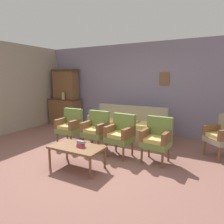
{
  "coord_description": "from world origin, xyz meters",
  "views": [
    {
      "loc": [
        2.38,
        -3.3,
        1.68
      ],
      "look_at": [
        0.06,
        0.99,
        0.85
      ],
      "focal_mm": 32.65,
      "sensor_mm": 36.0,
      "label": 1
    }
  ],
  "objects_px": {
    "floral_couch": "(128,128)",
    "coffee_table": "(77,149)",
    "armchair_by_doorway": "(121,133)",
    "wingback_chair_by_fireplace": "(222,134)",
    "vase_on_cabinet": "(63,96)",
    "book_stack_on_table": "(81,144)",
    "armchair_row_middle": "(157,137)",
    "armchair_near_couch_end": "(96,128)",
    "armchair_near_cabinet": "(70,125)",
    "side_cabinet": "(65,112)"
  },
  "relations": [
    {
      "from": "vase_on_cabinet",
      "to": "armchair_by_doorway",
      "type": "xyz_separation_m",
      "value": [
        2.98,
        -1.56,
        -0.55
      ]
    },
    {
      "from": "armchair_near_couch_end",
      "to": "armchair_row_middle",
      "type": "relative_size",
      "value": 1.0
    },
    {
      "from": "side_cabinet",
      "to": "armchair_near_couch_end",
      "type": "bearing_deg",
      "value": -34.76
    },
    {
      "from": "armchair_by_doorway",
      "to": "coffee_table",
      "type": "bearing_deg",
      "value": -115.11
    },
    {
      "from": "vase_on_cabinet",
      "to": "book_stack_on_table",
      "type": "bearing_deg",
      "value": -43.6
    },
    {
      "from": "armchair_by_doorway",
      "to": "vase_on_cabinet",
      "type": "bearing_deg",
      "value": 152.37
    },
    {
      "from": "armchair_near_cabinet",
      "to": "coffee_table",
      "type": "relative_size",
      "value": 0.9
    },
    {
      "from": "coffee_table",
      "to": "vase_on_cabinet",
      "type": "bearing_deg",
      "value": 135.31
    },
    {
      "from": "side_cabinet",
      "to": "armchair_near_cabinet",
      "type": "xyz_separation_m",
      "value": [
        1.62,
        -1.68,
        0.03
      ]
    },
    {
      "from": "vase_on_cabinet",
      "to": "armchair_row_middle",
      "type": "bearing_deg",
      "value": -21.92
    },
    {
      "from": "floral_couch",
      "to": "armchair_near_couch_end",
      "type": "bearing_deg",
      "value": -108.56
    },
    {
      "from": "armchair_near_cabinet",
      "to": "armchair_row_middle",
      "type": "distance_m",
      "value": 2.23
    },
    {
      "from": "armchair_by_doorway",
      "to": "coffee_table",
      "type": "relative_size",
      "value": 0.9
    },
    {
      "from": "wingback_chair_by_fireplace",
      "to": "floral_couch",
      "type": "bearing_deg",
      "value": 174.79
    },
    {
      "from": "wingback_chair_by_fireplace",
      "to": "coffee_table",
      "type": "height_order",
      "value": "wingback_chair_by_fireplace"
    },
    {
      "from": "armchair_by_doorway",
      "to": "wingback_chair_by_fireplace",
      "type": "bearing_deg",
      "value": 25.54
    },
    {
      "from": "coffee_table",
      "to": "book_stack_on_table",
      "type": "relative_size",
      "value": 6.31
    },
    {
      "from": "side_cabinet",
      "to": "book_stack_on_table",
      "type": "xyz_separation_m",
      "value": [
        2.72,
        -2.67,
        0.01
      ]
    },
    {
      "from": "armchair_by_doorway",
      "to": "wingback_chair_by_fireplace",
      "type": "xyz_separation_m",
      "value": [
        1.92,
        0.92,
        0.0
      ]
    },
    {
      "from": "vase_on_cabinet",
      "to": "coffee_table",
      "type": "distance_m",
      "value": 3.63
    },
    {
      "from": "armchair_near_couch_end",
      "to": "armchair_by_doorway",
      "type": "relative_size",
      "value": 1.0
    },
    {
      "from": "armchair_by_doorway",
      "to": "book_stack_on_table",
      "type": "bearing_deg",
      "value": -111.24
    },
    {
      "from": "armchair_near_cabinet",
      "to": "coffee_table",
      "type": "bearing_deg",
      "value": -45.0
    },
    {
      "from": "wingback_chair_by_fireplace",
      "to": "vase_on_cabinet",
      "type": "bearing_deg",
      "value": 172.57
    },
    {
      "from": "armchair_near_couch_end",
      "to": "book_stack_on_table",
      "type": "bearing_deg",
      "value": -72.17
    },
    {
      "from": "side_cabinet",
      "to": "armchair_row_middle",
      "type": "distance_m",
      "value": 4.21
    },
    {
      "from": "floral_couch",
      "to": "armchair_row_middle",
      "type": "bearing_deg",
      "value": -44.05
    },
    {
      "from": "armchair_row_middle",
      "to": "coffee_table",
      "type": "xyz_separation_m",
      "value": [
        -1.22,
        -1.0,
        -0.12
      ]
    },
    {
      "from": "vase_on_cabinet",
      "to": "armchair_row_middle",
      "type": "height_order",
      "value": "vase_on_cabinet"
    },
    {
      "from": "armchair_near_couch_end",
      "to": "armchair_by_doorway",
      "type": "height_order",
      "value": "same"
    },
    {
      "from": "side_cabinet",
      "to": "armchair_near_couch_end",
      "type": "relative_size",
      "value": 1.28
    },
    {
      "from": "floral_couch",
      "to": "wingback_chair_by_fireplace",
      "type": "bearing_deg",
      "value": -5.21
    },
    {
      "from": "armchair_row_middle",
      "to": "wingback_chair_by_fireplace",
      "type": "relative_size",
      "value": 1.0
    },
    {
      "from": "coffee_table",
      "to": "armchair_near_cabinet",
      "type": "bearing_deg",
      "value": 135.0
    },
    {
      "from": "armchair_row_middle",
      "to": "coffee_table",
      "type": "height_order",
      "value": "armchair_row_middle"
    },
    {
      "from": "armchair_near_couch_end",
      "to": "wingback_chair_by_fireplace",
      "type": "relative_size",
      "value": 1.0
    },
    {
      "from": "floral_couch",
      "to": "book_stack_on_table",
      "type": "xyz_separation_m",
      "value": [
        -0.02,
        -2.06,
        0.15
      ]
    },
    {
      "from": "floral_couch",
      "to": "coffee_table",
      "type": "bearing_deg",
      "value": -92.91
    },
    {
      "from": "wingback_chair_by_fireplace",
      "to": "book_stack_on_table",
      "type": "bearing_deg",
      "value": -140.99
    },
    {
      "from": "coffee_table",
      "to": "book_stack_on_table",
      "type": "height_order",
      "value": "book_stack_on_table"
    },
    {
      "from": "floral_couch",
      "to": "book_stack_on_table",
      "type": "distance_m",
      "value": 2.06
    },
    {
      "from": "armchair_near_couch_end",
      "to": "wingback_chair_by_fireplace",
      "type": "distance_m",
      "value": 2.74
    },
    {
      "from": "vase_on_cabinet",
      "to": "coffee_table",
      "type": "relative_size",
      "value": 0.25
    },
    {
      "from": "coffee_table",
      "to": "book_stack_on_table",
      "type": "bearing_deg",
      "value": 11.05
    },
    {
      "from": "vase_on_cabinet",
      "to": "wingback_chair_by_fireplace",
      "type": "bearing_deg",
      "value": -7.43
    },
    {
      "from": "vase_on_cabinet",
      "to": "book_stack_on_table",
      "type": "relative_size",
      "value": 1.56
    },
    {
      "from": "armchair_by_doorway",
      "to": "side_cabinet",
      "type": "bearing_deg",
      "value": 150.5
    },
    {
      "from": "floral_couch",
      "to": "wingback_chair_by_fireplace",
      "type": "relative_size",
      "value": 2.27
    },
    {
      "from": "floral_couch",
      "to": "armchair_near_cabinet",
      "type": "bearing_deg",
      "value": -136.52
    },
    {
      "from": "armchair_row_middle",
      "to": "book_stack_on_table",
      "type": "xyz_separation_m",
      "value": [
        -1.14,
        -0.98,
        -0.03
      ]
    }
  ]
}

